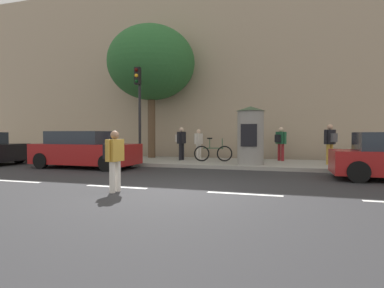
% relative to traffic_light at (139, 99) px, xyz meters
% --- Properties ---
extents(ground_plane, '(80.00, 80.00, 0.00)m').
position_rel_traffic_light_xyz_m(ground_plane, '(3.67, -5.24, -2.96)').
color(ground_plane, '#2B2B2D').
extents(sidewalk_curb, '(36.00, 4.00, 0.15)m').
position_rel_traffic_light_xyz_m(sidewalk_curb, '(3.67, 1.76, -2.89)').
color(sidewalk_curb, '#9E9B93').
rests_on(sidewalk_curb, ground_plane).
extents(lane_markings, '(25.80, 0.16, 0.01)m').
position_rel_traffic_light_xyz_m(lane_markings, '(3.67, -5.24, -2.96)').
color(lane_markings, silver).
rests_on(lane_markings, ground_plane).
extents(building_backdrop, '(36.00, 5.00, 10.11)m').
position_rel_traffic_light_xyz_m(building_backdrop, '(3.67, 6.76, 2.09)').
color(building_backdrop, tan).
rests_on(building_backdrop, ground_plane).
extents(traffic_light, '(0.24, 0.45, 4.17)m').
position_rel_traffic_light_xyz_m(traffic_light, '(0.00, 0.00, 0.00)').
color(traffic_light, black).
rests_on(traffic_light, sidewalk_curb).
extents(poster_column, '(1.19, 1.19, 2.41)m').
position_rel_traffic_light_xyz_m(poster_column, '(4.81, 0.59, -1.59)').
color(poster_column, gray).
rests_on(poster_column, sidewalk_curb).
extents(street_tree, '(4.61, 4.61, 6.99)m').
position_rel_traffic_light_xyz_m(street_tree, '(-0.71, 2.93, 2.19)').
color(street_tree, brown).
rests_on(street_tree, sidewalk_curb).
extents(pedestrian_tallest, '(0.41, 0.63, 1.51)m').
position_rel_traffic_light_xyz_m(pedestrian_tallest, '(2.30, -5.91, -2.07)').
color(pedestrian_tallest, silver).
rests_on(pedestrian_tallest, ground_plane).
extents(pedestrian_in_red_top, '(0.54, 0.54, 1.58)m').
position_rel_traffic_light_xyz_m(pedestrian_in_red_top, '(5.95, 2.79, -1.87)').
color(pedestrian_in_red_top, maroon).
rests_on(pedestrian_in_red_top, sidewalk_curb).
extents(pedestrian_in_light_jacket, '(0.53, 0.53, 1.67)m').
position_rel_traffic_light_xyz_m(pedestrian_in_light_jacket, '(7.97, 1.53, -1.81)').
color(pedestrian_in_light_jacket, '#B78C33').
rests_on(pedestrian_in_light_jacket, sidewalk_curb).
extents(pedestrian_near_pole, '(0.43, 0.62, 1.52)m').
position_rel_traffic_light_xyz_m(pedestrian_near_pole, '(4.94, 3.15, -1.91)').
color(pedestrian_near_pole, black).
rests_on(pedestrian_near_pole, sidewalk_curb).
extents(pedestrian_with_bag, '(0.44, 0.65, 1.58)m').
position_rel_traffic_light_xyz_m(pedestrian_with_bag, '(1.35, 1.80, -1.87)').
color(pedestrian_with_bag, black).
rests_on(pedestrian_with_bag, sidewalk_curb).
extents(pedestrian_with_backpack, '(0.37, 0.54, 1.50)m').
position_rel_traffic_light_xyz_m(pedestrian_with_backpack, '(1.99, 2.64, -1.95)').
color(pedestrian_with_backpack, silver).
rests_on(pedestrian_with_backpack, sidewalk_curb).
extents(bicycle_leaning, '(1.73, 0.51, 1.09)m').
position_rel_traffic_light_xyz_m(bicycle_leaning, '(2.99, 1.57, -2.43)').
color(bicycle_leaning, black).
rests_on(bicycle_leaning, sidewalk_curb).
extents(parked_car_red, '(4.43, 1.92, 1.53)m').
position_rel_traffic_light_xyz_m(parked_car_red, '(-1.82, -1.38, -2.23)').
color(parked_car_red, maroon).
rests_on(parked_car_red, ground_plane).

